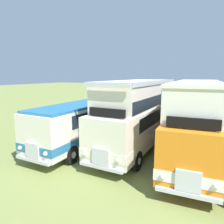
# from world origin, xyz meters

# --- Properties ---
(bus_first_in_row) EXTENTS (2.82, 11.23, 2.99)m
(bus_first_in_row) POSITION_xyz_m (-13.95, -0.11, 1.76)
(bus_first_in_row) COLOR silver
(bus_first_in_row) RESTS_ON ground
(bus_second_in_row) EXTENTS (2.80, 9.84, 4.52)m
(bus_second_in_row) POSITION_xyz_m (-10.46, 0.06, 2.35)
(bus_second_in_row) COLOR silver
(bus_second_in_row) RESTS_ON ground
(bus_third_in_row) EXTENTS (3.11, 11.38, 4.49)m
(bus_third_in_row) POSITION_xyz_m (-6.98, 0.23, 2.47)
(bus_third_in_row) COLOR orange
(bus_third_in_row) RESTS_ON ground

